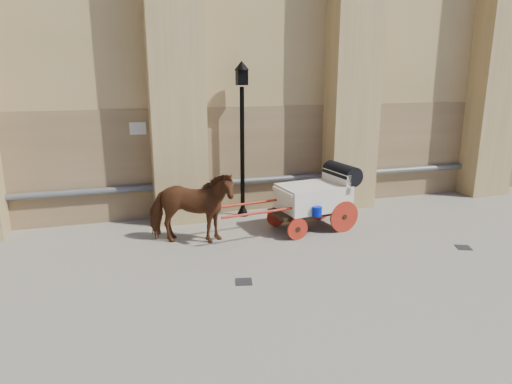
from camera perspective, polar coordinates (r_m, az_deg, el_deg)
name	(u,v)px	position (r m, az deg, el deg)	size (l,w,h in m)	color
ground	(254,268)	(9.58, -0.25, -9.42)	(90.00, 90.00, 0.00)	slate
horse	(191,208)	(10.72, -8.14, -1.98)	(0.93, 2.05, 1.73)	brown
carriage	(318,195)	(11.75, 7.70, -0.38)	(3.84, 1.50, 1.64)	black
street_lamp	(242,136)	(12.44, -1.74, 7.03)	(0.39, 0.39, 4.21)	black
drain_grate_near	(244,282)	(8.96, -1.54, -11.14)	(0.32, 0.32, 0.01)	black
drain_grate_far	(464,248)	(11.62, 24.52, -6.33)	(0.32, 0.32, 0.01)	black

